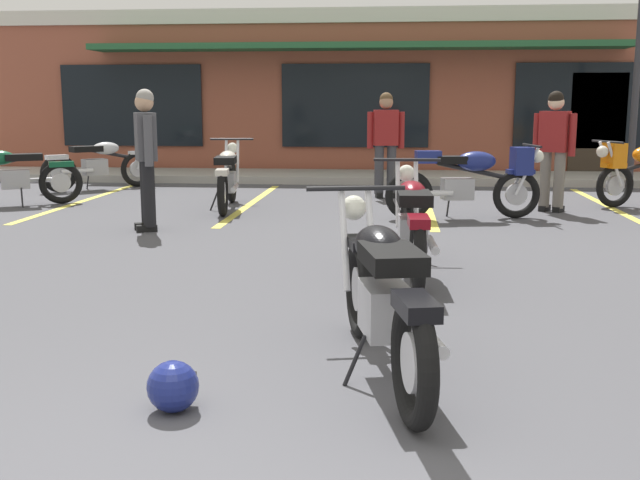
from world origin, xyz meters
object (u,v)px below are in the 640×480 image
motorcycle_black_cruiser (228,177)px  motorcycle_orange_scrambler (100,163)px  motorcycle_silver_naked (472,179)px  motorcycle_foreground_classic (382,294)px  motorcycle_red_sportbike (7,175)px  motorcycle_green_cafe_racer (412,223)px  person_in_black_shirt (146,151)px  person_in_shorts_foreground (386,138)px  helmet_on_pavement (173,386)px  person_by_back_row (554,144)px

motorcycle_black_cruiser → motorcycle_orange_scrambler: 3.58m
motorcycle_silver_naked → motorcycle_foreground_classic: bearing=-100.2°
motorcycle_red_sportbike → motorcycle_green_cafe_racer: (5.84, -3.99, 0.00)m
motorcycle_orange_scrambler → motorcycle_foreground_classic: bearing=-60.0°
person_in_black_shirt → person_in_shorts_foreground: 4.49m
motorcycle_silver_naked → person_in_shorts_foreground: size_ratio=1.25×
motorcycle_black_cruiser → motorcycle_green_cafe_racer: 4.78m
helmet_on_pavement → motorcycle_red_sportbike: bearing=122.6°
motorcycle_green_cafe_racer → person_in_black_shirt: size_ratio=1.26×
motorcycle_foreground_classic → motorcycle_orange_scrambler: size_ratio=1.24×
person_in_shorts_foreground → person_by_back_row: same height
motorcycle_black_cruiser → motorcycle_silver_naked: same height
motorcycle_silver_naked → person_in_shorts_foreground: person_in_shorts_foreground is taller
person_by_back_row → helmet_on_pavement: (-3.28, -7.40, -0.82)m
motorcycle_red_sportbike → motorcycle_black_cruiser: same height
motorcycle_black_cruiser → person_in_black_shirt: 2.07m
motorcycle_foreground_classic → helmet_on_pavement: motorcycle_foreground_classic is taller
motorcycle_orange_scrambler → person_in_black_shirt: 4.77m
motorcycle_red_sportbike → motorcycle_green_cafe_racer: size_ratio=0.90×
motorcycle_foreground_classic → motorcycle_green_cafe_racer: same height
motorcycle_black_cruiser → motorcycle_orange_scrambler: bearing=140.9°
motorcycle_foreground_classic → motorcycle_green_cafe_racer: 2.57m
motorcycle_black_cruiser → motorcycle_orange_scrambler: (-2.78, 2.25, 0.00)m
motorcycle_foreground_classic → person_in_shorts_foreground: 8.19m
motorcycle_foreground_classic → motorcycle_green_cafe_racer: bearing=85.1°
motorcycle_black_cruiser → person_in_shorts_foreground: 2.78m
motorcycle_black_cruiser → motorcycle_orange_scrambler: same height
person_in_black_shirt → person_by_back_row: size_ratio=1.00×
motorcycle_foreground_classic → person_in_black_shirt: (-2.88, 4.66, 0.49)m
person_in_shorts_foreground → helmet_on_pavement: (-0.93, -8.83, -0.82)m
person_by_back_row → helmet_on_pavement: size_ratio=6.44×
motorcycle_green_cafe_racer → person_by_back_row: 4.68m
person_in_shorts_foreground → helmet_on_pavement: person_in_shorts_foreground is taller
motorcycle_red_sportbike → motorcycle_silver_naked: 6.72m
motorcycle_foreground_classic → motorcycle_red_sportbike: size_ratio=1.09×
person_in_black_shirt → person_by_back_row: 5.54m
motorcycle_black_cruiser → helmet_on_pavement: bearing=-79.8°
motorcycle_red_sportbike → motorcycle_orange_scrambler: size_ratio=1.14×
motorcycle_foreground_classic → motorcycle_green_cafe_racer: (0.22, 2.56, 0.00)m
motorcycle_red_sportbike → motorcycle_black_cruiser: 3.29m
motorcycle_foreground_classic → motorcycle_black_cruiser: same height
motorcycle_black_cruiser → person_in_shorts_foreground: bearing=35.1°
motorcycle_green_cafe_racer → helmet_on_pavement: (-1.24, -3.21, -0.33)m
motorcycle_silver_naked → person_in_black_shirt: bearing=-161.7°
motorcycle_foreground_classic → person_in_shorts_foreground: (-0.09, 8.17, 0.49)m
person_in_black_shirt → motorcycle_black_cruiser: bearing=74.3°
motorcycle_silver_naked → helmet_on_pavement: size_ratio=8.06×
motorcycle_foreground_classic → motorcycle_silver_naked: (1.08, 5.97, 0.07)m
motorcycle_orange_scrambler → helmet_on_pavement: size_ratio=6.45×
motorcycle_orange_scrambler → motorcycle_red_sportbike: bearing=-102.6°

